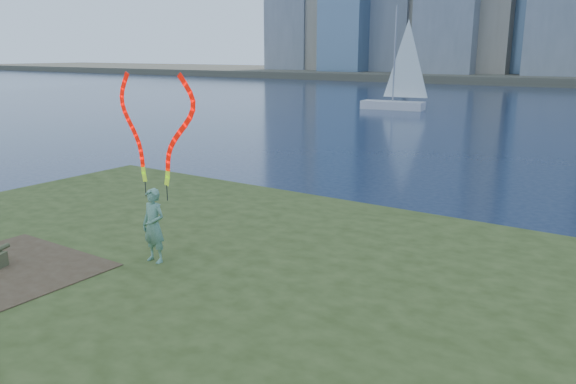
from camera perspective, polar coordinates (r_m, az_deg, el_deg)
The scene contains 4 objects.
ground at distance 11.94m, azimuth -7.91°, elevation -9.06°, with size 320.00×320.00×0.00m, color #19263F.
grassy_knoll at distance 10.38m, azimuth -16.60°, elevation -11.20°, with size 20.00×18.00×0.80m.
woman_with_ribbons at distance 10.61m, azimuth -13.55°, elevation 0.60°, with size 1.97×0.34×3.82m.
sailboat at distance 47.93m, azimuth 10.96°, elevation 9.93°, with size 5.54×2.22×8.32m.
Camera 1 is at (7.43, -8.10, 4.66)m, focal length 35.00 mm.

